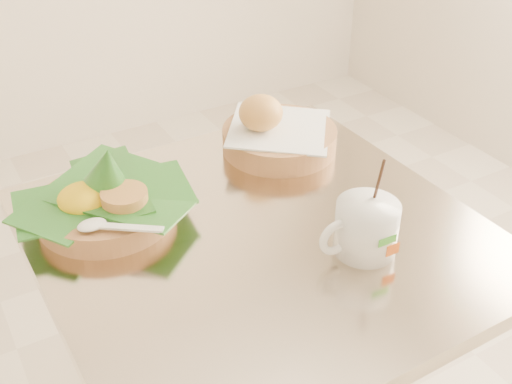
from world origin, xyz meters
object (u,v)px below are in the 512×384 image
rice_basket (104,199)px  bread_basket (276,134)px  coffee_mug (365,227)px  cafe_table (260,327)px

rice_basket → bread_basket: size_ratio=1.08×
coffee_mug → rice_basket: bearing=138.1°
rice_basket → bread_basket: (0.37, 0.06, -0.00)m
rice_basket → coffee_mug: coffee_mug is taller
cafe_table → bread_basket: bread_basket is taller
rice_basket → bread_basket: rice_basket is taller
bread_basket → coffee_mug: bearing=-98.5°
cafe_table → rice_basket: bearing=141.5°
cafe_table → bread_basket: (0.17, 0.22, 0.26)m
coffee_mug → cafe_table: bearing=132.8°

